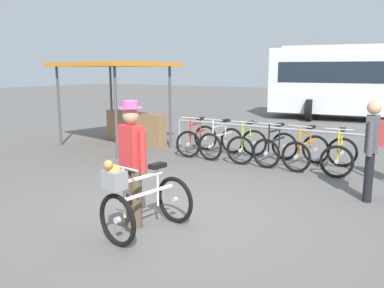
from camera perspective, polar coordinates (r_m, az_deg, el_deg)
ground_plane at (r=6.14m, az=-2.57°, el=-9.77°), size 80.00×80.00×0.00m
bike_rack_rail at (r=9.21m, az=10.00°, el=1.46°), size 4.61×0.14×0.88m
racked_bike_red at (r=10.26m, az=0.74°, el=0.65°), size 0.76×1.16×0.97m
racked_bike_white at (r=9.91m, az=4.18°, el=0.28°), size 0.74×1.13×0.97m
racked_bike_lime at (r=9.60m, az=7.85°, el=-0.13°), size 0.76×1.17×0.98m
racked_bike_black at (r=9.34m, az=11.74°, el=-0.55°), size 0.73×1.16×0.98m
racked_bike_orange at (r=9.12m, az=15.85°, el=-1.00°), size 0.80×1.17×0.97m
racked_bike_yellow at (r=8.95m, az=20.14°, el=-1.46°), size 0.76×1.14×0.97m
featured_bicycle at (r=5.23m, az=-7.26°, el=-7.87°), size 0.82×1.24×1.09m
person_with_featured_bike at (r=5.47m, az=-8.48°, el=-2.05°), size 0.52×0.32×1.72m
pedestrian_with_backpack at (r=7.10m, az=24.15°, el=-0.05°), size 0.37×0.53×1.64m
market_stall at (r=11.51m, az=-9.73°, el=6.73°), size 3.47×2.83×2.30m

